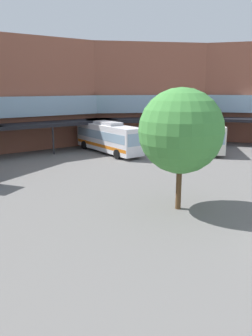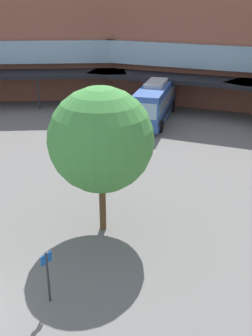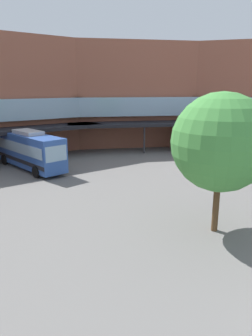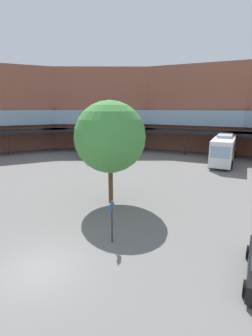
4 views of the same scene
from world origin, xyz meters
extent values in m
cube|color=#93543F|center=(8.50, 36.86, 7.00)|extent=(19.72, 10.08, 13.99)
cube|color=#8CADC6|center=(8.36, 36.27, 5.60)|extent=(17.94, 9.89, 2.45)
cube|color=black|center=(7.37, 31.99, 3.50)|extent=(19.27, 8.13, 0.40)
cylinder|color=#2D2D33|center=(7.01, 30.43, 1.75)|extent=(0.20, 0.20, 3.50)
cube|color=#93543F|center=(-8.50, 36.86, 7.00)|extent=(19.72, 10.08, 13.99)
cube|color=#8CADC6|center=(-8.36, 36.27, 5.60)|extent=(17.94, 9.89, 2.45)
cube|color=black|center=(-7.37, 31.99, 3.50)|extent=(19.27, 8.13, 0.40)
cylinder|color=#2D2D33|center=(-7.01, 30.43, 1.75)|extent=(0.20, 0.20, 3.50)
cube|color=#2D519E|center=(-7.17, 27.92, 1.96)|extent=(5.87, 10.51, 3.22)
cube|color=#8CADC6|center=(-7.17, 27.92, 2.35)|extent=(5.70, 9.95, 1.03)
cube|color=black|center=(-7.17, 27.92, 1.06)|extent=(5.82, 10.33, 0.39)
cube|color=#8CADC6|center=(-5.39, 23.13, 2.35)|extent=(2.04, 0.86, 1.42)
cube|color=#B2B2B7|center=(-7.17, 27.92, 3.75)|extent=(2.89, 4.07, 0.36)
cylinder|color=black|center=(-4.81, 25.06, 0.55)|extent=(0.66, 1.14, 1.10)
cylinder|color=black|center=(-7.08, 24.21, 0.55)|extent=(0.66, 1.14, 1.10)
cylinder|color=black|center=(-7.25, 31.63, 0.55)|extent=(0.66, 1.14, 1.10)
cylinder|color=black|center=(-9.53, 30.79, 0.55)|extent=(0.66, 1.14, 1.10)
cube|color=white|center=(12.06, 26.18, 1.91)|extent=(5.02, 11.55, 3.13)
cube|color=#8CADC6|center=(12.06, 26.18, 2.29)|extent=(4.91, 10.90, 1.00)
cube|color=orange|center=(12.06, 26.18, 1.04)|extent=(4.99, 11.34, 0.38)
cube|color=#8CADC6|center=(10.78, 20.74, 2.29)|extent=(2.17, 0.62, 1.38)
cube|color=#B2B2B7|center=(12.06, 26.18, 3.66)|extent=(2.64, 4.35, 0.36)
cylinder|color=black|center=(12.40, 22.16, 0.55)|extent=(0.54, 1.14, 1.10)
cylinder|color=black|center=(9.96, 22.74, 0.55)|extent=(0.54, 1.14, 1.10)
cylinder|color=black|center=(14.15, 29.63, 0.55)|extent=(0.54, 1.14, 1.10)
cylinder|color=black|center=(11.72, 30.20, 0.55)|extent=(0.54, 1.14, 1.10)
cylinder|color=brown|center=(0.99, 8.93, 1.85)|extent=(0.36, 0.36, 3.71)
sphere|color=#479342|center=(0.99, 8.93, 5.20)|extent=(5.43, 5.43, 5.43)
camera|label=1|loc=(-17.22, -2.42, 7.89)|focal=35.93mm
camera|label=2|loc=(13.43, -6.70, 12.34)|focal=44.82mm
camera|label=3|loc=(-10.29, -4.48, 8.11)|focal=33.45mm
camera|label=4|loc=(6.15, -9.21, 7.46)|focal=26.72mm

